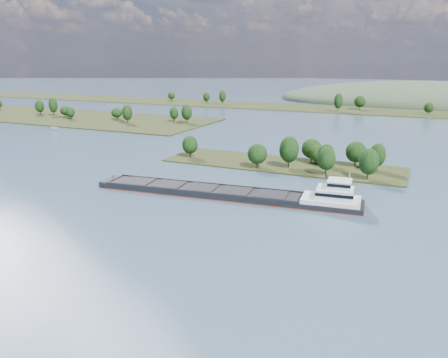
% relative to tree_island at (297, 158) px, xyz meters
% --- Properties ---
extents(ground, '(1800.00, 1800.00, 0.00)m').
position_rel_tree_island_xyz_m(ground, '(-6.95, -59.15, -3.88)').
color(ground, '#3C5168').
rests_on(ground, ground).
extents(tree_island, '(100.00, 30.07, 14.23)m').
position_rel_tree_island_xyz_m(tree_island, '(0.00, 0.00, 0.00)').
color(tree_island, '#283015').
rests_on(tree_island, ground).
extents(left_bank, '(300.00, 80.00, 15.38)m').
position_rel_tree_island_xyz_m(left_bank, '(-234.90, 80.94, -2.98)').
color(left_bank, '#283015').
rests_on(left_bank, ground).
extents(back_shoreline, '(900.00, 60.00, 16.55)m').
position_rel_tree_island_xyz_m(back_shoreline, '(1.52, 220.60, -3.20)').
color(back_shoreline, '#283015').
rests_on(back_shoreline, ground).
extents(hill_west, '(320.00, 160.00, 44.00)m').
position_rel_tree_island_xyz_m(hill_west, '(53.05, 320.85, -3.88)').
color(hill_west, '#374731').
rests_on(hill_west, ground).
extents(cargo_barge, '(89.21, 19.47, 11.98)m').
position_rel_tree_island_xyz_m(cargo_barge, '(-5.13, -47.91, -2.37)').
color(cargo_barge, black).
rests_on(cargo_barge, ground).
extents(motorboat, '(6.93, 4.14, 2.51)m').
position_rel_tree_island_xyz_m(motorboat, '(-164.33, 30.81, -2.62)').
color(motorboat, silver).
rests_on(motorboat, ground).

